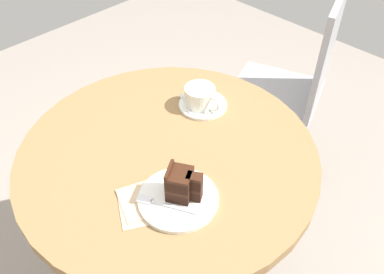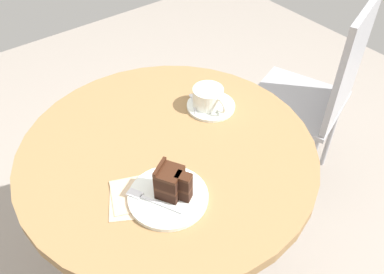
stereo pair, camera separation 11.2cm
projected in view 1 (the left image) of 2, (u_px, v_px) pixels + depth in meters
name	position (u px, v px, depth m)	size (l,w,h in m)	color
cafe_table	(169.00, 179.00, 1.22)	(0.84, 0.84, 0.76)	olive
saucer	(203.00, 105.00, 1.28)	(0.15, 0.15, 0.01)	silver
coffee_cup	(200.00, 96.00, 1.25)	(0.13, 0.10, 0.06)	silver
teaspoon	(185.00, 101.00, 1.28)	(0.10, 0.06, 0.00)	silver
cake_plate	(178.00, 199.00, 1.00)	(0.20, 0.20, 0.01)	silver
cake_slice	(182.00, 184.00, 0.98)	(0.10, 0.08, 0.09)	black
fork	(159.00, 203.00, 0.98)	(0.14, 0.08, 0.00)	silver
napkin	(144.00, 202.00, 1.00)	(0.17, 0.17, 0.00)	tan
cafe_chair	(298.00, 80.00, 1.74)	(0.49, 0.49, 0.94)	#9E9EA3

